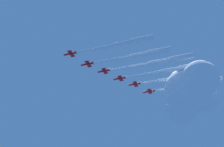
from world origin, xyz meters
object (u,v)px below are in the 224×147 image
jet_starboard_inner (161,61)px  jet_starboard_mid (187,76)px  jet_lead (124,43)px  jet_port_inner (141,55)px  jet_port_mid (172,70)px  jet_port_outer (196,83)px

jet_starboard_inner → jet_starboard_mid: (9.17, -23.41, 0.92)m
jet_lead → jet_port_inner: bearing=-70.8°
jet_port_inner → jet_starboard_inner: size_ratio=0.93×
jet_port_inner → jet_port_mid: size_ratio=0.99×
jet_lead → jet_port_inner: jet_lead is taller
jet_starboard_inner → jet_port_mid: (5.48, -10.07, -0.20)m
jet_lead → jet_starboard_inner: 29.24m
jet_lead → jet_port_mid: (12.41, -38.43, -1.81)m
jet_lead → jet_starboard_inner: jet_lead is taller
jet_starboard_inner → jet_starboard_mid: jet_starboard_mid is taller
jet_port_inner → jet_starboard_mid: bearing=-73.4°
jet_port_mid → jet_port_outer: bearing=-68.8°
jet_port_mid → jet_starboard_mid: 13.89m
jet_port_inner → jet_port_mid: bearing=-72.8°
jet_lead → jet_port_outer: jet_lead is taller
jet_starboard_mid → jet_lead: bearing=107.3°
jet_port_inner → jet_starboard_inner: 15.62m
jet_port_mid → jet_starboard_mid: bearing=-74.5°
jet_starboard_inner → jet_starboard_mid: 25.16m
jet_lead → jet_starboard_inner: size_ratio=0.92×
jet_lead → jet_starboard_mid: size_ratio=0.96×
jet_starboard_mid → jet_port_outer: 10.81m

